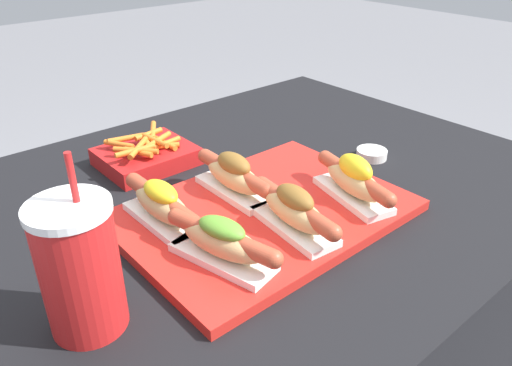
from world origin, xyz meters
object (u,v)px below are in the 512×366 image
hot_dog_0 (222,241)px  sauce_bowl (372,153)px  serving_tray (264,213)px  fries_basket (147,155)px  hot_dog_4 (234,176)px  hot_dog_2 (354,180)px  hot_dog_3 (162,204)px  drink_cup (80,268)px  hot_dog_1 (294,210)px

hot_dog_0 → sauce_bowl: bearing=11.5°
serving_tray → fries_basket: fries_basket is taller
hot_dog_4 → fries_basket: (-0.04, 0.23, -0.03)m
hot_dog_2 → fries_basket: bearing=116.0°
fries_basket → hot_dog_4: bearing=-79.8°
hot_dog_4 → sauce_bowl: (0.33, -0.05, -0.04)m
hot_dog_2 → hot_dog_4: size_ratio=0.98×
hot_dog_3 → sauce_bowl: hot_dog_3 is taller
sauce_bowl → drink_cup: drink_cup is taller
hot_dog_1 → sauce_bowl: bearing=17.3°
hot_dog_1 → drink_cup: bearing=174.2°
sauce_bowl → hot_dog_0: bearing=-168.5°
drink_cup → hot_dog_0: bearing=-7.4°
hot_dog_0 → serving_tray: bearing=26.4°
drink_cup → fries_basket: 0.46m
drink_cup → hot_dog_3: bearing=33.2°
serving_tray → sauce_bowl: 0.33m
hot_dog_1 → hot_dog_0: bearing=176.4°
serving_tray → hot_dog_1: (-0.01, -0.08, 0.04)m
fries_basket → hot_dog_1: bearing=-83.9°
serving_tray → hot_dog_0: bearing=-153.6°
hot_dog_1 → hot_dog_4: (0.00, 0.15, 0.00)m
fries_basket → hot_dog_0: bearing=-103.7°
serving_tray → hot_dog_3: hot_dog_3 is taller
serving_tray → hot_dog_3: (-0.15, 0.07, 0.04)m
hot_dog_1 → hot_dog_4: bearing=89.6°
hot_dog_0 → drink_cup: (-0.19, 0.02, 0.04)m
serving_tray → hot_dog_0: 0.16m
hot_dog_2 → hot_dog_4: (-0.14, 0.15, -0.00)m
serving_tray → drink_cup: (-0.33, -0.04, 0.08)m
hot_dog_4 → fries_basket: bearing=100.2°
hot_dog_3 → hot_dog_4: size_ratio=1.00×
sauce_bowl → drink_cup: (-0.66, -0.07, 0.08)m
hot_dog_4 → drink_cup: drink_cup is taller
hot_dog_3 → hot_dog_0: bearing=-85.4°
hot_dog_0 → sauce_bowl: hot_dog_0 is taller
hot_dog_3 → fries_basket: 0.26m
hot_dog_3 → sauce_bowl: (0.48, -0.05, -0.04)m
hot_dog_1 → fries_basket: bearing=96.1°
hot_dog_1 → hot_dog_3: (-0.15, 0.15, -0.00)m
hot_dog_4 → sauce_bowl: 0.34m
serving_tray → hot_dog_0: size_ratio=2.38×
hot_dog_0 → hot_dog_4: size_ratio=0.98×
hot_dog_4 → drink_cup: 0.35m
hot_dog_4 → sauce_bowl: size_ratio=3.15×
hot_dog_0 → hot_dog_2: hot_dog_2 is taller
hot_dog_1 → hot_dog_4: hot_dog_4 is taller
hot_dog_3 → sauce_bowl: 0.48m
hot_dog_3 → drink_cup: 0.22m
hot_dog_4 → serving_tray: bearing=-86.1°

